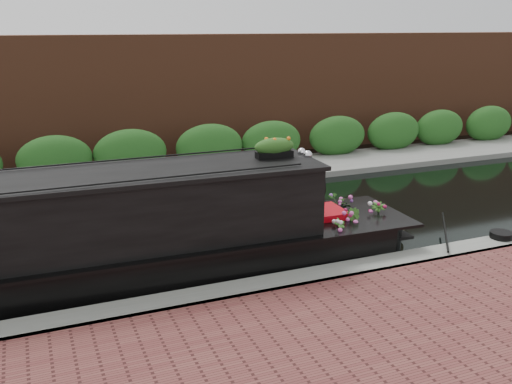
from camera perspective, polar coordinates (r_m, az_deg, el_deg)
name	(u,v)px	position (r m, az deg, el deg)	size (l,w,h in m)	color
ground	(179,236)	(12.21, -7.72, -4.34)	(80.00, 80.00, 0.00)	black
near_bank_coping	(232,303)	(9.31, -2.41, -11.05)	(40.00, 0.60, 0.50)	slate
far_bank_path	(140,186)	(16.12, -11.56, 0.62)	(40.00, 2.40, 0.34)	slate
far_hedge	(134,178)	(16.97, -12.15, 1.38)	(40.00, 1.10, 2.80)	#22541C
far_brick_wall	(121,162)	(18.99, -13.32, 2.89)	(40.00, 1.00, 8.00)	brown
narrowboat	(102,245)	(9.89, -15.12, -5.13)	(10.94, 2.22, 2.54)	black
rope_fender	(393,232)	(12.18, 13.58, -3.90)	(0.32, 0.32, 0.33)	brown
coiled_mooring_rope	(501,235)	(12.25, 23.33, -3.97)	(0.44, 0.44, 0.12)	black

